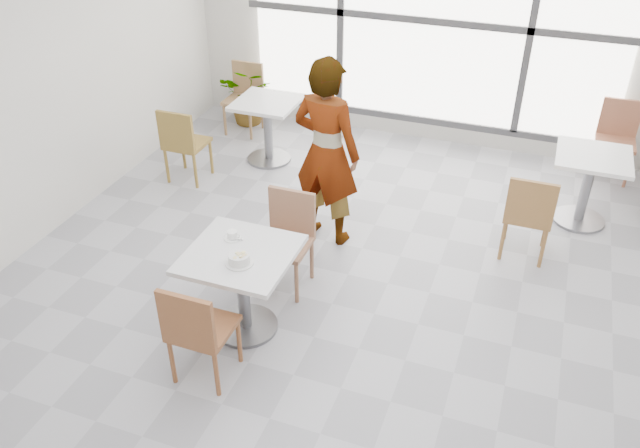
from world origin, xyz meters
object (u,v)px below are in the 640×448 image
(chair_near, at_px, (197,328))
(plant_left, at_px, (250,95))
(oatmeal_bowl, at_px, (239,259))
(person, at_px, (327,153))
(bg_chair_right_near, at_px, (529,212))
(bg_chair_left_far, at_px, (245,93))
(bg_chair_right_far, at_px, (617,134))
(coffee_cup, at_px, (233,235))
(bg_chair_left_near, at_px, (182,141))
(bg_table_right, at_px, (588,179))
(main_table, at_px, (242,276))
(bg_table_left, at_px, (268,122))
(chair_far, at_px, (288,233))

(chair_near, height_order, plant_left, chair_near)
(oatmeal_bowl, relative_size, person, 0.12)
(bg_chair_right_near, xyz_separation_m, plant_left, (-3.69, 1.90, -0.11))
(bg_chair_left_far, height_order, bg_chair_right_far, same)
(oatmeal_bowl, distance_m, person, 1.63)
(coffee_cup, distance_m, bg_chair_left_near, 2.42)
(bg_table_right, bearing_deg, main_table, -133.44)
(main_table, relative_size, person, 0.44)
(oatmeal_bowl, xyz_separation_m, bg_table_left, (-1.08, 2.90, -0.31))
(oatmeal_bowl, xyz_separation_m, bg_chair_right_near, (1.94, 1.90, -0.29))
(main_table, distance_m, oatmeal_bowl, 0.30)
(chair_far, bearing_deg, chair_near, -96.17)
(main_table, xyz_separation_m, person, (0.16, 1.49, 0.39))
(person, distance_m, bg_chair_left_far, 2.72)
(chair_near, distance_m, bg_chair_left_near, 3.07)
(bg_table_right, bearing_deg, coffee_cup, -136.59)
(person, xyz_separation_m, plant_left, (-1.84, 2.18, -0.52))
(chair_near, bearing_deg, bg_chair_right_far, -122.55)
(bg_table_right, relative_size, bg_chair_left_far, 0.86)
(bg_table_left, bearing_deg, coffee_cup, -71.24)
(bg_chair_left_near, bearing_deg, bg_chair_left_far, -91.39)
(bg_table_left, bearing_deg, oatmeal_bowl, -69.53)
(chair_near, relative_size, bg_chair_right_near, 1.00)
(bg_table_left, relative_size, plant_left, 0.95)
(oatmeal_bowl, distance_m, plant_left, 4.20)
(person, xyz_separation_m, bg_chair_right_far, (2.61, 2.31, -0.41))
(person, xyz_separation_m, bg_table_right, (2.34, 1.14, -0.42))
(oatmeal_bowl, relative_size, bg_table_right, 0.28)
(chair_near, height_order, chair_far, same)
(bg_table_left, relative_size, bg_chair_right_near, 0.86)
(bg_chair_right_near, bearing_deg, coffee_cup, 37.32)
(coffee_cup, bearing_deg, bg_chair_left_far, 114.49)
(bg_chair_right_near, relative_size, bg_chair_right_far, 1.00)
(chair_near, xyz_separation_m, bg_chair_right_near, (2.05, 2.40, 0.00))
(bg_table_left, bearing_deg, person, -47.31)
(oatmeal_bowl, bearing_deg, bg_chair_right_near, 44.36)
(chair_near, bearing_deg, person, -95.72)
(main_table, relative_size, coffee_cup, 5.03)
(main_table, height_order, bg_chair_left_far, bg_chair_left_far)
(plant_left, bearing_deg, bg_table_right, -13.97)
(chair_near, relative_size, bg_chair_right_far, 1.00)
(oatmeal_bowl, bearing_deg, person, 86.43)
(chair_far, height_order, bg_chair_right_far, same)
(bg_table_right, bearing_deg, bg_chair_left_near, -171.15)
(main_table, relative_size, bg_chair_right_near, 0.92)
(bg_chair_left_near, relative_size, bg_chair_left_far, 1.00)
(coffee_cup, bearing_deg, bg_chair_left_near, 130.24)
(bg_table_left, distance_m, bg_chair_right_near, 3.19)
(bg_chair_left_near, distance_m, bg_chair_right_near, 3.69)
(coffee_cup, distance_m, bg_chair_right_far, 4.67)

